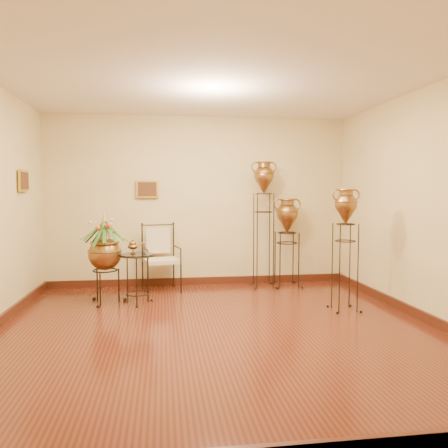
{
  "coord_description": "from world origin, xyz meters",
  "views": [
    {
      "loc": [
        -0.61,
        -4.78,
        1.53
      ],
      "look_at": [
        0.25,
        1.3,
        1.1
      ],
      "focal_mm": 35.0,
      "sensor_mm": 36.0,
      "label": 1
    }
  ],
  "objects": [
    {
      "name": "ground",
      "position": [
        0.0,
        0.0,
        0.0
      ],
      "size": [
        5.0,
        5.0,
        0.0
      ],
      "primitive_type": "plane",
      "color": "#5C2215",
      "rests_on": "ground"
    },
    {
      "name": "room_shell",
      "position": [
        -0.01,
        0.01,
        1.73
      ],
      "size": [
        5.02,
        5.02,
        2.81
      ],
      "color": "beige",
      "rests_on": "ground"
    },
    {
      "name": "amphora_tall",
      "position": [
        1.02,
        2.15,
        1.06
      ],
      "size": [
        0.53,
        0.53,
        2.07
      ],
      "rotation": [
        0.0,
        0.0,
        0.4
      ],
      "color": "black",
      "rests_on": "ground"
    },
    {
      "name": "amphora_mid",
      "position": [
        1.74,
        0.59,
        0.81
      ],
      "size": [
        0.4,
        0.4,
        1.61
      ],
      "rotation": [
        0.0,
        0.0,
        0.13
      ],
      "color": "black",
      "rests_on": "ground"
    },
    {
      "name": "amphora_short",
      "position": [
        1.42,
        2.15,
        0.74
      ],
      "size": [
        0.57,
        0.57,
        1.48
      ],
      "rotation": [
        0.0,
        0.0,
        -0.35
      ],
      "color": "black",
      "rests_on": "ground"
    },
    {
      "name": "planter_urn",
      "position": [
        -1.41,
        1.42,
        0.75
      ],
      "size": [
        0.95,
        0.95,
        1.34
      ],
      "rotation": [
        0.0,
        0.0,
        -0.43
      ],
      "color": "black",
      "rests_on": "ground"
    },
    {
      "name": "armchair",
      "position": [
        -0.63,
        2.06,
        0.52
      ],
      "size": [
        0.69,
        0.66,
        1.05
      ],
      "rotation": [
        0.0,
        0.0,
        0.21
      ],
      "color": "black",
      "rests_on": "ground"
    },
    {
      "name": "side_table",
      "position": [
        -0.96,
        1.31,
        0.36
      ],
      "size": [
        0.48,
        0.48,
        0.88
      ],
      "rotation": [
        0.0,
        0.0,
        -0.0
      ],
      "color": "black",
      "rests_on": "ground"
    }
  ]
}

